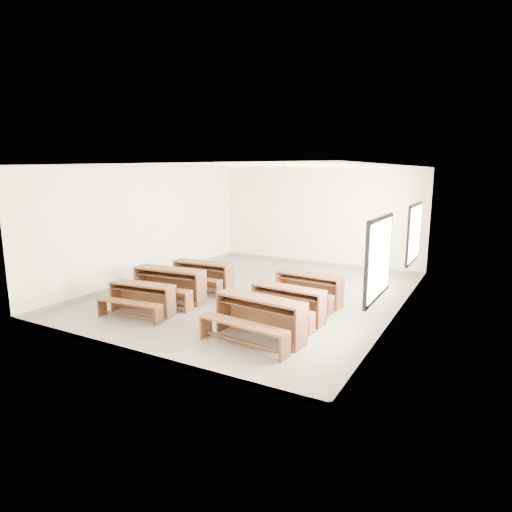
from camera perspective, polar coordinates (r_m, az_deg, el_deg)
The scene contains 7 objects.
room at distance 10.53m, azimuth 0.43°, elevation 6.07°, with size 8.50×8.50×3.20m.
desk_set_0 at distance 9.72m, azimuth -15.03°, elevation -5.23°, with size 1.59×0.95×0.68m.
desk_set_1 at distance 10.49m, azimuth -11.63°, elevation -3.48°, with size 1.87×1.11×0.80m.
desk_set_2 at distance 11.40m, azimuth -7.26°, elevation -2.35°, with size 1.70×0.95×0.74m.
desk_set_3 at distance 7.98m, azimuth 0.35°, elevation -7.92°, with size 1.86×1.10×0.80m.
desk_set_4 at distance 8.98m, azimuth 4.14°, elevation -6.06°, with size 1.65×0.93×0.72m.
desk_set_5 at distance 10.15m, azimuth 6.95°, elevation -4.08°, with size 1.67×0.96×0.72m.
Camera 1 is at (5.13, -9.20, 3.06)m, focal length 30.00 mm.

